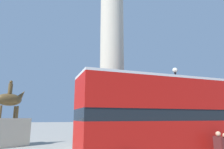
% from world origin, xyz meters
% --- Properties ---
extents(ground_plane, '(200.00, 200.00, 0.00)m').
position_xyz_m(ground_plane, '(0.00, 0.00, 0.00)').
color(ground_plane, gray).
extents(monument_column, '(4.84, 4.84, 21.12)m').
position_xyz_m(monument_column, '(0.00, 0.00, 8.55)').
color(monument_column, '#BCB29E').
rests_on(monument_column, ground_plane).
extents(bus_a, '(11.48, 3.62, 4.39)m').
position_xyz_m(bus_a, '(2.16, -6.73, 2.43)').
color(bus_a, '#B7140F').
rests_on(bus_a, ground_plane).
extents(equestrian_statue, '(4.00, 3.68, 5.61)m').
position_xyz_m(equestrian_statue, '(-8.58, 2.83, 1.57)').
color(equestrian_statue, '#BCB29E').
rests_on(equestrian_statue, ground_plane).
extents(street_lamp, '(0.37, 0.37, 5.96)m').
position_xyz_m(street_lamp, '(3.81, -3.79, 3.08)').
color(street_lamp, black).
rests_on(street_lamp, ground_plane).
extents(pedestrian_by_plinth, '(0.36, 0.49, 1.73)m').
position_xyz_m(pedestrian_by_plinth, '(2.88, -8.41, 0.98)').
color(pedestrian_by_plinth, '#4C473D').
rests_on(pedestrian_by_plinth, ground_plane).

